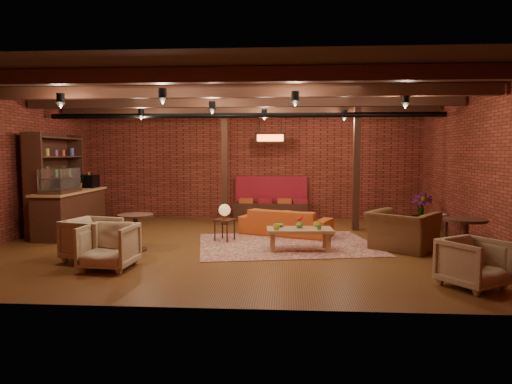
# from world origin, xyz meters

# --- Properties ---
(floor) EXTENTS (10.00, 10.00, 0.00)m
(floor) POSITION_xyz_m (0.00, 0.00, 0.00)
(floor) COLOR #422710
(floor) RESTS_ON ground
(ceiling) EXTENTS (10.00, 8.00, 0.02)m
(ceiling) POSITION_xyz_m (0.00, 0.00, 3.20)
(ceiling) COLOR black
(ceiling) RESTS_ON wall_back
(wall_back) EXTENTS (10.00, 0.02, 3.20)m
(wall_back) POSITION_xyz_m (0.00, 4.00, 1.60)
(wall_back) COLOR maroon
(wall_back) RESTS_ON ground
(wall_front) EXTENTS (10.00, 0.02, 3.20)m
(wall_front) POSITION_xyz_m (0.00, -4.00, 1.60)
(wall_front) COLOR maroon
(wall_front) RESTS_ON ground
(wall_left) EXTENTS (0.02, 8.00, 3.20)m
(wall_left) POSITION_xyz_m (-5.00, 0.00, 1.60)
(wall_left) COLOR maroon
(wall_left) RESTS_ON ground
(wall_right) EXTENTS (0.02, 8.00, 3.20)m
(wall_right) POSITION_xyz_m (5.00, 0.00, 1.60)
(wall_right) COLOR maroon
(wall_right) RESTS_ON ground
(ceiling_beams) EXTENTS (9.80, 6.40, 0.22)m
(ceiling_beams) POSITION_xyz_m (0.00, 0.00, 3.08)
(ceiling_beams) COLOR black
(ceiling_beams) RESTS_ON ceiling
(ceiling_pipe) EXTENTS (9.60, 0.12, 0.12)m
(ceiling_pipe) POSITION_xyz_m (0.00, 1.60, 2.85)
(ceiling_pipe) COLOR black
(ceiling_pipe) RESTS_ON ceiling
(post_left) EXTENTS (0.16, 0.16, 3.20)m
(post_left) POSITION_xyz_m (-0.60, 2.60, 1.60)
(post_left) COLOR black
(post_left) RESTS_ON ground
(post_right) EXTENTS (0.16, 0.16, 3.20)m
(post_right) POSITION_xyz_m (2.80, 2.00, 1.60)
(post_right) COLOR black
(post_right) RESTS_ON ground
(service_counter) EXTENTS (0.80, 2.50, 1.60)m
(service_counter) POSITION_xyz_m (-4.10, 1.00, 0.80)
(service_counter) COLOR black
(service_counter) RESTS_ON ground
(plant_counter) EXTENTS (0.35, 0.39, 0.30)m
(plant_counter) POSITION_xyz_m (-4.00, 1.20, 1.22)
(plant_counter) COLOR #337F33
(plant_counter) RESTS_ON service_counter
(shelving_hutch) EXTENTS (0.52, 2.00, 2.40)m
(shelving_hutch) POSITION_xyz_m (-4.50, 1.10, 1.20)
(shelving_hutch) COLOR black
(shelving_hutch) RESTS_ON ground
(banquette) EXTENTS (2.10, 0.70, 1.00)m
(banquette) POSITION_xyz_m (0.60, 3.55, 0.50)
(banquette) COLOR maroon
(banquette) RESTS_ON ground
(service_sign) EXTENTS (0.86, 0.06, 0.30)m
(service_sign) POSITION_xyz_m (0.60, 3.10, 2.35)
(service_sign) COLOR #FF5819
(service_sign) RESTS_ON ceiling
(ceiling_spotlights) EXTENTS (6.40, 4.40, 0.28)m
(ceiling_spotlights) POSITION_xyz_m (0.00, 0.00, 2.86)
(ceiling_spotlights) COLOR black
(ceiling_spotlights) RESTS_ON ceiling
(rug) EXTENTS (4.10, 3.41, 0.01)m
(rug) POSITION_xyz_m (1.07, 0.04, 0.01)
(rug) COLOR maroon
(rug) RESTS_ON floor
(sofa) EXTENTS (2.28, 1.54, 0.62)m
(sofa) POSITION_xyz_m (1.04, 1.16, 0.31)
(sofa) COLOR #AC4517
(sofa) RESTS_ON floor
(coffee_table) EXTENTS (1.34, 0.74, 0.70)m
(coffee_table) POSITION_xyz_m (1.31, -0.53, 0.40)
(coffee_table) COLOR olive
(coffee_table) RESTS_ON floor
(side_table_lamp) EXTENTS (0.51, 0.51, 0.82)m
(side_table_lamp) POSITION_xyz_m (-0.30, 0.37, 0.62)
(side_table_lamp) COLOR black
(side_table_lamp) RESTS_ON floor
(round_table_left) EXTENTS (0.70, 0.70, 0.73)m
(round_table_left) POSITION_xyz_m (-1.93, -0.76, 0.49)
(round_table_left) COLOR black
(round_table_left) RESTS_ON floor
(armchair_a) EXTENTS (0.95, 0.99, 0.85)m
(armchair_a) POSITION_xyz_m (-2.46, -1.60, 0.42)
(armchair_a) COLOR beige
(armchair_a) RESTS_ON floor
(armchair_b) EXTENTS (0.87, 0.82, 0.84)m
(armchair_b) POSITION_xyz_m (-1.91, -2.18, 0.42)
(armchair_b) COLOR beige
(armchair_b) RESTS_ON floor
(armchair_right) EXTENTS (1.42, 1.35, 1.05)m
(armchair_right) POSITION_xyz_m (3.38, -0.34, 0.52)
(armchair_right) COLOR brown
(armchair_right) RESTS_ON floor
(side_table_book) EXTENTS (0.67, 0.67, 0.59)m
(side_table_book) POSITION_xyz_m (4.40, 0.79, 0.52)
(side_table_book) COLOR black
(side_table_book) RESTS_ON floor
(round_table_right) EXTENTS (0.71, 0.71, 0.83)m
(round_table_right) POSITION_xyz_m (4.11, -1.61, 0.55)
(round_table_right) COLOR black
(round_table_right) RESTS_ON floor
(armchair_far) EXTENTS (1.03, 1.02, 0.79)m
(armchair_far) POSITION_xyz_m (3.76, -2.87, 0.39)
(armchair_far) COLOR beige
(armchair_far) RESTS_ON floor
(plant_tall) EXTENTS (1.84, 1.84, 2.82)m
(plant_tall) POSITION_xyz_m (4.40, 1.94, 1.41)
(plant_tall) COLOR #4C7F4C
(plant_tall) RESTS_ON floor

